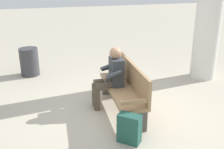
% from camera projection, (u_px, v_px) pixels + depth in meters
% --- Properties ---
extents(ground_plane, '(40.00, 40.00, 0.00)m').
position_uv_depth(ground_plane, '(121.00, 110.00, 5.07)').
color(ground_plane, '#B7AD99').
extents(bench_near, '(1.84, 0.69, 0.90)m').
position_uv_depth(bench_near, '(125.00, 87.00, 4.93)').
color(bench_near, '#9E7A51').
rests_on(bench_near, ground).
extents(person_seated, '(0.60, 0.60, 1.18)m').
position_uv_depth(person_seated, '(111.00, 76.00, 5.03)').
color(person_seated, '#33383D').
rests_on(person_seated, ground).
extents(backpack, '(0.37, 0.37, 0.46)m').
position_uv_depth(backpack, '(129.00, 129.00, 4.01)').
color(backpack, '#1E4C42').
rests_on(backpack, ground).
extents(trash_bin, '(0.47, 0.47, 0.71)m').
position_uv_depth(trash_bin, '(29.00, 62.00, 6.81)').
color(trash_bin, '#38383D').
rests_on(trash_bin, ground).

